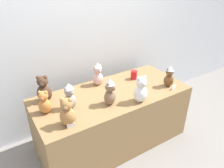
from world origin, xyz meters
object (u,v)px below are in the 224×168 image
object	(u,v)px
teddy_bear_chestnut	(169,76)
teddy_bear_caramel	(67,113)
teddy_bear_snow	(141,90)
display_table	(112,118)
teddy_bear_blush	(98,74)
teddy_bear_mocha	(110,92)
party_cup_red	(134,75)
teddy_bear_ginger	(45,103)
teddy_bear_cocoa	(44,90)
teddy_bear_ash	(69,96)

from	to	relation	value
teddy_bear_chestnut	teddy_bear_caramel	world-z (taller)	teddy_bear_caramel
teddy_bear_snow	teddy_bear_chestnut	bearing A→B (deg)	13.52
display_table	teddy_bear_caramel	bearing A→B (deg)	-157.68
teddy_bear_blush	teddy_bear_snow	bearing A→B (deg)	-75.22
teddy_bear_caramel	display_table	bearing A→B (deg)	55.90
teddy_bear_chestnut	teddy_bear_mocha	bearing A→B (deg)	-162.66
teddy_bear_chestnut	teddy_bear_caramel	bearing A→B (deg)	-157.68
party_cup_red	teddy_bear_ginger	bearing A→B (deg)	-174.11
display_table	party_cup_red	xyz separation A→B (m)	(0.43, 0.16, 0.41)
teddy_bear_cocoa	teddy_bear_ash	world-z (taller)	teddy_bear_cocoa
teddy_bear_ginger	teddy_bear_caramel	world-z (taller)	teddy_bear_caramel
teddy_bear_blush	teddy_bear_chestnut	bearing A→B (deg)	-39.09
display_table	teddy_bear_chestnut	size ratio (longest dim) A/B	6.73
teddy_bear_ginger	teddy_bear_chestnut	bearing A→B (deg)	21.47
party_cup_red	teddy_bear_caramel	bearing A→B (deg)	-158.60
teddy_bear_ginger	teddy_bear_caramel	bearing A→B (deg)	-36.24
teddy_bear_cocoa	teddy_bear_blush	distance (m)	0.65
party_cup_red	teddy_bear_chestnut	bearing A→B (deg)	-57.33
teddy_bear_cocoa	teddy_bear_mocha	bearing A→B (deg)	-9.67
display_table	teddy_bear_blush	size ratio (longest dim) A/B	6.15
teddy_bear_caramel	teddy_bear_blush	bearing A→B (deg)	75.10
teddy_bear_chestnut	party_cup_red	world-z (taller)	teddy_bear_chestnut
teddy_bear_caramel	teddy_bear_cocoa	bearing A→B (deg)	130.52
teddy_bear_ginger	teddy_bear_blush	xyz separation A→B (m)	(0.71, 0.23, 0.03)
teddy_bear_ash	teddy_bear_mocha	bearing A→B (deg)	-37.59
display_table	teddy_bear_blush	bearing A→B (deg)	97.04
teddy_bear_ginger	teddy_bear_snow	bearing A→B (deg)	11.34
display_table	teddy_bear_cocoa	world-z (taller)	teddy_bear_cocoa
teddy_bear_snow	teddy_bear_blush	xyz separation A→B (m)	(-0.20, 0.57, 0.00)
display_table	teddy_bear_ginger	world-z (taller)	teddy_bear_ginger
teddy_bear_ginger	teddy_bear_ash	size ratio (longest dim) A/B	0.87
teddy_bear_ginger	teddy_bear_chestnut	distance (m)	1.43
teddy_bear_mocha	teddy_bear_caramel	distance (m)	0.50
teddy_bear_snow	teddy_bear_caramel	distance (m)	0.79
teddy_bear_cocoa	teddy_bear_mocha	world-z (taller)	teddy_bear_cocoa
teddy_bear_cocoa	party_cup_red	bearing A→B (deg)	22.65
display_table	teddy_bear_ash	size ratio (longest dim) A/B	6.24
teddy_bear_blush	teddy_bear_mocha	size ratio (longest dim) A/B	0.97
teddy_bear_ginger	party_cup_red	bearing A→B (deg)	37.34
teddy_bear_snow	teddy_bear_mocha	size ratio (longest dim) A/B	1.01
display_table	teddy_bear_chestnut	world-z (taller)	teddy_bear_chestnut
teddy_bear_snow	party_cup_red	xyz separation A→B (m)	(0.26, 0.45, -0.08)
teddy_bear_blush	teddy_bear_cocoa	bearing A→B (deg)	177.45
teddy_bear_snow	teddy_bear_cocoa	world-z (taller)	teddy_bear_cocoa
teddy_bear_snow	teddy_bear_chestnut	xyz separation A→B (m)	(0.50, 0.08, -0.01)
teddy_bear_caramel	party_cup_red	size ratio (longest dim) A/B	2.60
teddy_bear_chestnut	party_cup_red	distance (m)	0.44
teddy_bear_snow	teddy_bear_mocha	xyz separation A→B (m)	(-0.30, 0.13, 0.01)
display_table	teddy_bear_ginger	distance (m)	0.88
teddy_bear_mocha	party_cup_red	size ratio (longest dim) A/B	2.71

